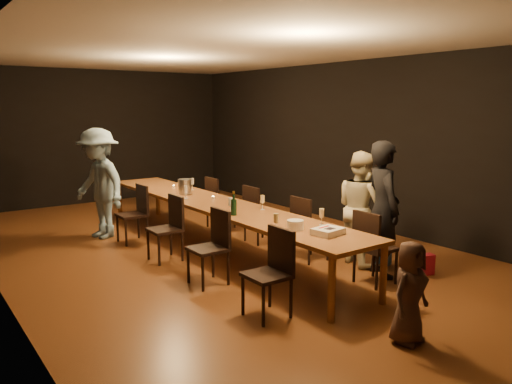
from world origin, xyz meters
TOP-DOWN VIEW (x-y plane):
  - ground at (0.00, 0.00)m, footprint 10.00×10.00m
  - room_shell at (0.00, 0.00)m, footprint 6.04×10.04m
  - table at (0.00, 0.00)m, footprint 0.90×6.00m
  - chair_right_0 at (0.85, -2.40)m, footprint 0.42×0.42m
  - chair_right_1 at (0.85, -1.20)m, footprint 0.42×0.42m
  - chair_right_2 at (0.85, 0.00)m, footprint 0.42×0.42m
  - chair_right_3 at (0.85, 1.20)m, footprint 0.42×0.42m
  - chair_left_0 at (-0.85, -2.40)m, footprint 0.42×0.42m
  - chair_left_1 at (-0.85, -1.20)m, footprint 0.42×0.42m
  - chair_left_2 at (-0.85, 0.00)m, footprint 0.42×0.42m
  - chair_left_3 at (-0.85, 1.20)m, footprint 0.42×0.42m
  - woman_birthday at (1.15, -2.24)m, footprint 0.65×0.76m
  - woman_tan at (1.32, -1.72)m, footprint 0.75×0.88m
  - man_blue at (-1.15, 1.80)m, footprint 0.94×1.31m
  - child at (-0.13, -3.63)m, footprint 0.52×0.37m
  - gift_bag_red at (1.63, -2.57)m, footprint 0.26×0.19m
  - gift_bag_blue at (1.50, -2.00)m, footprint 0.26×0.21m
  - birthday_cake at (0.03, -2.39)m, footprint 0.36×0.30m
  - plate_stack at (-0.11, -1.98)m, footprint 0.26×0.26m
  - champagne_bottle at (-0.27, -0.91)m, footprint 0.09×0.09m
  - ice_bucket at (-0.01, 0.95)m, footprint 0.26×0.26m
  - wineglass_0 at (-0.34, -1.90)m, footprint 0.06×0.06m
  - wineglass_1 at (0.29, -2.01)m, footprint 0.06×0.06m
  - wineglass_2 at (-0.21, -0.74)m, footprint 0.06×0.06m
  - wineglass_3 at (0.26, -0.85)m, footprint 0.06×0.06m
  - wineglass_4 at (-0.22, 0.53)m, footprint 0.06×0.06m
  - wineglass_5 at (0.27, 1.20)m, footprint 0.06×0.06m
  - tealight_near at (0.15, -2.29)m, footprint 0.05×0.05m
  - tealight_mid at (0.15, 0.31)m, footprint 0.05×0.05m
  - tealight_far at (0.15, 1.67)m, footprint 0.05×0.05m

SIDE VIEW (x-z plane):
  - ground at x=0.00m, z-range 0.00..0.00m
  - gift_bag_red at x=1.63m, z-range 0.00..0.27m
  - gift_bag_blue at x=1.50m, z-range 0.00..0.28m
  - chair_right_0 at x=0.85m, z-range 0.00..0.93m
  - chair_right_1 at x=0.85m, z-range 0.00..0.93m
  - chair_right_2 at x=0.85m, z-range 0.00..0.93m
  - chair_right_3 at x=0.85m, z-range 0.00..0.93m
  - chair_left_0 at x=-0.85m, z-range 0.00..0.93m
  - chair_left_1 at x=-0.85m, z-range 0.00..0.93m
  - chair_left_2 at x=-0.85m, z-range 0.00..0.93m
  - chair_left_3 at x=-0.85m, z-range 0.00..0.93m
  - child at x=-0.13m, z-range 0.00..0.98m
  - table at x=0.00m, z-range 0.33..1.08m
  - tealight_near at x=0.15m, z-range 0.75..0.78m
  - tealight_mid at x=0.15m, z-range 0.75..0.78m
  - tealight_far at x=0.15m, z-range 0.75..0.78m
  - birthday_cake at x=0.03m, z-range 0.75..0.83m
  - woman_tan at x=1.32m, z-range 0.00..1.59m
  - plate_stack at x=-0.11m, z-range 0.75..0.86m
  - wineglass_0 at x=-0.34m, z-range 0.75..0.96m
  - wineglass_1 at x=0.29m, z-range 0.75..0.96m
  - wineglass_2 at x=-0.21m, z-range 0.75..0.96m
  - wineglass_3 at x=0.26m, z-range 0.75..0.96m
  - wineglass_4 at x=-0.22m, z-range 0.75..0.96m
  - wineglass_5 at x=0.27m, z-range 0.75..0.96m
  - ice_bucket at x=-0.01m, z-range 0.75..0.99m
  - woman_birthday at x=1.15m, z-range 0.00..1.76m
  - champagne_bottle at x=-0.27m, z-range 0.75..1.08m
  - man_blue at x=-1.15m, z-range 0.00..1.84m
  - room_shell at x=0.00m, z-range 0.57..3.59m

